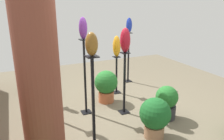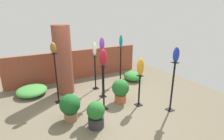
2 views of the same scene
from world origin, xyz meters
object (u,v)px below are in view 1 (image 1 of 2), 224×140
Objects in this scene: pedestal_bronze at (94,114)px; art_vase_teal at (24,30)px; brick_pillar at (40,83)px; potted_plant_front_right at (166,102)px; art_vase_violet at (83,28)px; pedestal_teal at (29,72)px; art_vase_bronze at (92,44)px; art_vase_cobalt at (129,25)px; pedestal_violet at (85,80)px; pedestal_ivory at (49,92)px; art_vase_ruby at (125,40)px; pedestal_ruby at (124,86)px; art_vase_amber at (117,46)px; pedestal_amber at (116,77)px; art_vase_ivory at (45,46)px; potted_plant_near_pillar at (155,116)px; pedestal_cobalt at (128,60)px; potted_plant_front_left at (106,85)px.

art_vase_teal reaches higher than pedestal_bronze.
potted_plant_front_right is (0.11, -2.37, -0.81)m from brick_pillar.
art_vase_violet is (0.99, -0.97, 0.62)m from brick_pillar.
pedestal_teal is 4.46× the size of art_vase_bronze.
art_vase_bronze is (0.00, 0.00, 1.00)m from pedestal_bronze.
art_vase_bronze is 3.40m from art_vase_cobalt.
pedestal_violet is 3.22× the size of art_vase_teal.
pedestal_bronze is 1.00m from art_vase_bronze.
pedestal_ivory is 2.58× the size of art_vase_teal.
art_vase_ruby is at bearing -133.53° from pedestal_teal.
pedestal_ruby is at bearing -44.76° from pedestal_bronze.
art_vase_amber reaches higher than potted_plant_front_right.
art_vase_cobalt is (0.62, -0.68, 1.21)m from pedestal_amber.
pedestal_bronze is 2.91m from art_vase_teal.
pedestal_bronze is 2.55m from art_vase_amber.
pedestal_teal is at bearing 47.57° from potted_plant_front_right.
pedestal_teal is 2.98m from art_vase_bronze.
pedestal_teal reaches higher than pedestal_ivory.
potted_plant_near_pillar is at bearing -132.42° from art_vase_ivory.
pedestal_ivory is 4.01× the size of art_vase_bronze.
pedestal_bronze reaches higher than pedestal_ivory.
art_vase_teal is (1.24, 0.26, 1.06)m from pedestal_ivory.
art_vase_ruby is at bearing 148.97° from pedestal_cobalt.
art_vase_bronze reaches higher than art_vase_amber.
potted_plant_near_pillar is (-1.00, -0.06, -1.15)m from art_vase_ruby.
art_vase_ivory reaches higher than pedestal_amber.
brick_pillar is at bearing -179.89° from art_vase_teal.
brick_pillar is at bearing 135.51° from pedestal_violet.
art_vase_cobalt is 0.60× the size of potted_plant_front_right.
potted_plant_near_pillar is at bearing 173.01° from art_vase_amber.
pedestal_teal is 1.98m from art_vase_violet.
art_vase_cobalt is (0.62, -0.68, 0.42)m from art_vase_amber.
art_vase_teal is 0.94× the size of art_vase_amber.
brick_pillar is 3.23× the size of potted_plant_near_pillar.
art_vase_bronze reaches higher than art_vase_cobalt.
art_vase_ruby is at bearing 148.97° from art_vase_cobalt.
pedestal_ruby is 1.03m from potted_plant_near_pillar.
art_vase_bronze is 2.35m from potted_plant_front_left.
pedestal_ivory is 1.85× the size of potted_plant_front_right.
potted_plant_near_pillar is at bearing -149.03° from art_vase_violet.
pedestal_teal is 0.89× the size of pedestal_bronze.
pedestal_bronze reaches higher than potted_plant_front_left.
brick_pillar reaches higher than pedestal_bronze.
art_vase_cobalt is at bearing -52.60° from pedestal_violet.
art_vase_teal is at bearing 11.65° from art_vase_ivory.
pedestal_teal is at bearing 90.45° from pedestal_cobalt.
art_vase_ruby is 1.51m from art_vase_ivory.
pedestal_ivory reaches higher than pedestal_amber.
art_vase_ruby reaches higher than art_vase_amber.
art_vase_ivory is (-1.26, 2.45, 0.83)m from pedestal_cobalt.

